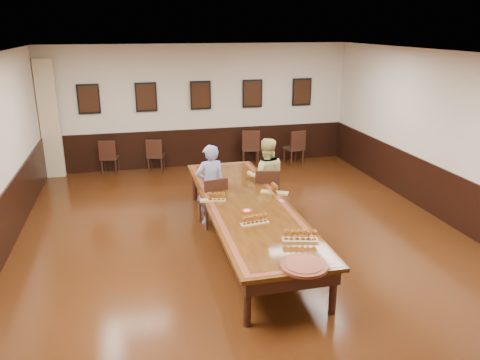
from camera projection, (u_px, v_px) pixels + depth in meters
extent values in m
cube|color=black|center=(247.00, 243.00, 8.23)|extent=(8.00, 10.00, 0.02)
cube|color=white|center=(247.00, 54.00, 7.22)|extent=(8.00, 10.00, 0.02)
cube|color=beige|center=(200.00, 106.00, 12.35)|extent=(8.00, 0.02, 3.20)
cube|color=beige|center=(433.00, 348.00, 3.10)|extent=(8.00, 0.02, 3.20)
cube|color=beige|center=(458.00, 142.00, 8.60)|extent=(0.02, 10.00, 3.20)
imported|color=#454FAD|center=(210.00, 185.00, 8.82)|extent=(0.62, 0.47, 1.55)
imported|color=#D9D687|center=(266.00, 177.00, 9.26)|extent=(0.88, 0.75, 1.56)
cube|color=#DD4984|center=(281.00, 201.00, 8.06)|extent=(0.07, 0.14, 0.01)
cube|color=tan|center=(50.00, 120.00, 11.39)|extent=(0.45, 0.18, 2.90)
cube|color=black|center=(202.00, 147.00, 12.67)|extent=(7.98, 0.04, 1.00)
cube|color=black|center=(448.00, 198.00, 8.94)|extent=(0.04, 9.98, 1.00)
cube|color=#321A08|center=(247.00, 204.00, 8.00)|extent=(1.40, 5.00, 0.06)
cube|color=brown|center=(247.00, 203.00, 7.99)|extent=(1.28, 4.88, 0.00)
cube|color=#321A08|center=(247.00, 203.00, 7.99)|extent=(1.10, 4.70, 0.00)
cube|color=black|center=(247.00, 213.00, 8.05)|extent=(1.25, 4.85, 0.18)
cylinder|color=black|center=(247.00, 302.00, 5.85)|extent=(0.10, 0.10, 0.69)
cylinder|color=black|center=(333.00, 290.00, 6.10)|extent=(0.10, 0.10, 0.69)
cylinder|color=black|center=(195.00, 185.00, 10.13)|extent=(0.10, 0.10, 0.69)
cylinder|color=black|center=(246.00, 181.00, 10.39)|extent=(0.10, 0.10, 0.69)
cube|color=black|center=(89.00, 99.00, 11.57)|extent=(0.54, 0.03, 0.74)
cube|color=black|center=(89.00, 99.00, 11.56)|extent=(0.46, 0.01, 0.64)
cube|color=black|center=(146.00, 97.00, 11.88)|extent=(0.54, 0.03, 0.74)
cube|color=black|center=(146.00, 97.00, 11.86)|extent=(0.46, 0.01, 0.64)
cube|color=black|center=(201.00, 95.00, 12.19)|extent=(0.54, 0.03, 0.74)
cube|color=black|center=(201.00, 95.00, 12.17)|extent=(0.46, 0.01, 0.64)
cube|color=black|center=(252.00, 94.00, 12.50)|extent=(0.54, 0.03, 0.74)
cube|color=black|center=(253.00, 94.00, 12.48)|extent=(0.46, 0.01, 0.64)
cube|color=black|center=(302.00, 92.00, 12.80)|extent=(0.54, 0.03, 0.74)
cube|color=black|center=(302.00, 92.00, 12.79)|extent=(0.46, 0.01, 0.64)
cube|color=#A37D44|center=(213.00, 200.00, 8.06)|extent=(0.46, 0.22, 0.03)
cube|color=#A37D44|center=(274.00, 193.00, 8.43)|extent=(0.51, 0.37, 0.03)
cube|color=#A37D44|center=(255.00, 223.00, 7.12)|extent=(0.46, 0.20, 0.03)
cube|color=#A37D44|center=(300.00, 240.00, 6.56)|extent=(0.53, 0.28, 0.03)
cylinder|color=red|center=(247.00, 211.00, 7.61)|extent=(0.19, 0.19, 0.02)
cylinder|color=silver|center=(247.00, 210.00, 7.61)|extent=(0.11, 0.11, 0.01)
cylinder|color=#511E10|center=(304.00, 266.00, 5.85)|extent=(0.66, 0.66, 0.04)
cylinder|color=brown|center=(304.00, 264.00, 5.84)|extent=(0.53, 0.53, 0.01)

